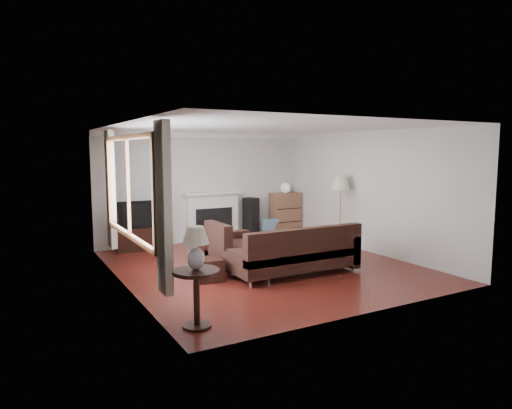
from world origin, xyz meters
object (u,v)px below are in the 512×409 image
floor_lamp (340,212)px  tv_stand (139,238)px  bookshelf (285,214)px  coffee_table (255,248)px  side_table (197,299)px  sectional_sofa (294,251)px

floor_lamp → tv_stand: bearing=153.2°
bookshelf → coffee_table: bookshelf is taller
coffee_table → side_table: 3.53m
bookshelf → sectional_sofa: bearing=-120.5°
tv_stand → coffee_table: (1.76, -1.93, -0.03)m
side_table → bookshelf: bearing=47.6°
bookshelf → coffee_table: 2.78m
tv_stand → side_table: side_table is taller
floor_lamp → side_table: bearing=-148.5°
coffee_table → floor_lamp: 2.15m
side_table → sectional_sofa: bearing=31.2°
bookshelf → floor_lamp: (0.13, -1.97, 0.26)m
floor_lamp → side_table: (-4.36, -2.68, -0.43)m
tv_stand → side_table: 4.65m
tv_stand → sectional_sofa: 3.68m
sectional_sofa → side_table: sectional_sofa is taller
sectional_sofa → side_table: (-2.34, -1.42, -0.04)m
tv_stand → side_table: size_ratio=1.38×
bookshelf → floor_lamp: bearing=-86.4°
tv_stand → sectional_sofa: size_ratio=0.40×
tv_stand → floor_lamp: floor_lamp is taller
floor_lamp → side_table: 5.14m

